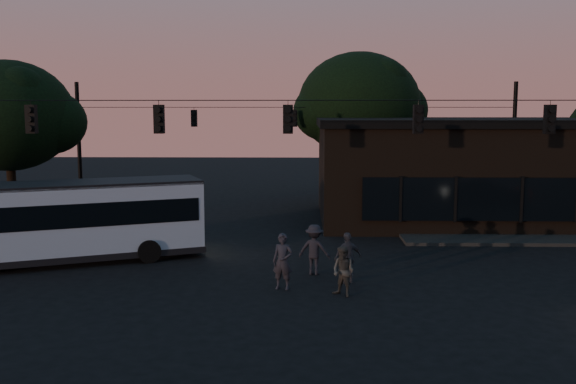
{
  "coord_description": "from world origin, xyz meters",
  "views": [
    {
      "loc": [
        0.54,
        -18.36,
        5.9
      ],
      "look_at": [
        0.0,
        4.0,
        3.0
      ],
      "focal_mm": 40.0,
      "sensor_mm": 36.0,
      "label": 1
    }
  ],
  "objects_px": {
    "bus": "(56,218)",
    "pedestrian_d": "(314,249)",
    "pedestrian_b": "(343,271)",
    "pedestrian_c": "(348,258)",
    "building": "(462,169)",
    "pedestrian_a": "(283,261)"
  },
  "relations": [
    {
      "from": "bus",
      "to": "pedestrian_c",
      "type": "xyz_separation_m",
      "value": [
        10.98,
        -2.55,
        -0.87
      ]
    },
    {
      "from": "bus",
      "to": "pedestrian_b",
      "type": "distance_m",
      "value": 11.53
    },
    {
      "from": "pedestrian_b",
      "to": "pedestrian_d",
      "type": "distance_m",
      "value": 2.84
    },
    {
      "from": "building",
      "to": "pedestrian_a",
      "type": "relative_size",
      "value": 8.27
    },
    {
      "from": "building",
      "to": "bus",
      "type": "distance_m",
      "value": 20.74
    },
    {
      "from": "pedestrian_a",
      "to": "pedestrian_c",
      "type": "xyz_separation_m",
      "value": [
        2.19,
        0.81,
        -0.05
      ]
    },
    {
      "from": "pedestrian_b",
      "to": "pedestrian_c",
      "type": "height_order",
      "value": "pedestrian_c"
    },
    {
      "from": "building",
      "to": "pedestrian_b",
      "type": "relative_size",
      "value": 9.62
    },
    {
      "from": "building",
      "to": "pedestrian_b",
      "type": "height_order",
      "value": "building"
    },
    {
      "from": "building",
      "to": "pedestrian_d",
      "type": "distance_m",
      "value": 14.41
    },
    {
      "from": "pedestrian_c",
      "to": "pedestrian_d",
      "type": "xyz_separation_m",
      "value": [
        -1.12,
        1.14,
        0.03
      ]
    },
    {
      "from": "pedestrian_a",
      "to": "pedestrian_b",
      "type": "relative_size",
      "value": 1.16
    },
    {
      "from": "building",
      "to": "pedestrian_b",
      "type": "distance_m",
      "value": 16.31
    },
    {
      "from": "pedestrian_a",
      "to": "pedestrian_b",
      "type": "height_order",
      "value": "pedestrian_a"
    },
    {
      "from": "pedestrian_a",
      "to": "pedestrian_b",
      "type": "bearing_deg",
      "value": -7.15
    },
    {
      "from": "pedestrian_c",
      "to": "pedestrian_a",
      "type": "bearing_deg",
      "value": -5.22
    },
    {
      "from": "bus",
      "to": "pedestrian_a",
      "type": "relative_size",
      "value": 6.01
    },
    {
      "from": "bus",
      "to": "building",
      "type": "bearing_deg",
      "value": 7.34
    },
    {
      "from": "pedestrian_d",
      "to": "bus",
      "type": "bearing_deg",
      "value": 8.19
    },
    {
      "from": "bus",
      "to": "pedestrian_d",
      "type": "xyz_separation_m",
      "value": [
        9.86,
        -1.41,
        -0.85
      ]
    },
    {
      "from": "pedestrian_b",
      "to": "pedestrian_d",
      "type": "relative_size",
      "value": 0.89
    },
    {
      "from": "building",
      "to": "pedestrian_c",
      "type": "bearing_deg",
      "value": -118.18
    }
  ]
}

